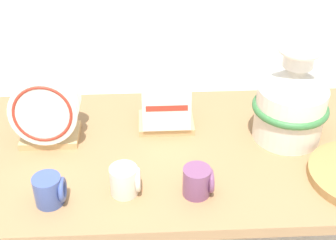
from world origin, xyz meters
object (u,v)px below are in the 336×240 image
at_px(dish_rack_round_plates, 47,115).
at_px(dish_rack_square_plates, 167,111).
at_px(ceramic_vase, 291,100).
at_px(mug_plum_glaze, 198,181).
at_px(mug_cobalt_glaze, 50,190).
at_px(mug_cream_glaze, 126,180).

distance_m(dish_rack_round_plates, dish_rack_square_plates, 0.39).
relative_size(ceramic_vase, dish_rack_square_plates, 1.77).
bearing_deg(dish_rack_square_plates, mug_plum_glaze, -78.66).
distance_m(ceramic_vase, dish_rack_square_plates, 0.40).
height_order(mug_plum_glaze, mug_cobalt_glaze, same).
relative_size(dish_rack_round_plates, mug_cobalt_glaze, 2.71).
distance_m(mug_cobalt_glaze, mug_cream_glaze, 0.21).
height_order(dish_rack_round_plates, dish_rack_square_plates, dish_rack_round_plates).
relative_size(dish_rack_round_plates, mug_plum_glaze, 2.71).
bearing_deg(mug_plum_glaze, dish_rack_round_plates, 148.68).
relative_size(ceramic_vase, mug_cream_glaze, 3.75).
bearing_deg(ceramic_vase, mug_plum_glaze, -140.76).
height_order(ceramic_vase, dish_rack_round_plates, ceramic_vase).
relative_size(dish_rack_square_plates, mug_cobalt_glaze, 2.12).
bearing_deg(mug_cobalt_glaze, dish_rack_square_plates, 46.73).
height_order(dish_rack_square_plates, mug_cobalt_glaze, dish_rack_square_plates).
distance_m(dish_rack_square_plates, mug_cobalt_glaze, 0.49).
bearing_deg(ceramic_vase, dish_rack_square_plates, 168.03).
bearing_deg(mug_cream_glaze, mug_plum_glaze, -4.01).
height_order(mug_cobalt_glaze, mug_cream_glaze, same).
bearing_deg(dish_rack_square_plates, mug_cobalt_glaze, -133.27).
bearing_deg(dish_rack_round_plates, mug_cream_glaze, -46.07).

